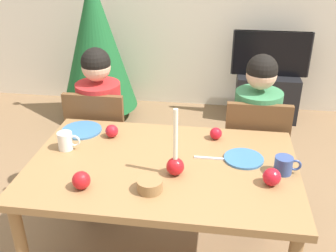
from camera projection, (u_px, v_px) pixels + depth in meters
name	position (u px, v px, depth m)	size (l,w,h in m)	color
dining_table	(163.00, 177.00, 2.08)	(1.40, 0.90, 0.75)	olive
chair_left	(101.00, 141.00, 2.76)	(0.40, 0.40, 0.90)	brown
chair_right	(253.00, 152.00, 2.62)	(0.40, 0.40, 0.90)	brown
person_left_child	(102.00, 132.00, 2.76)	(0.30, 0.30, 1.17)	#33384C
person_right_child	(254.00, 142.00, 2.63)	(0.30, 0.30, 1.17)	#33384C
tv_stand	(266.00, 96.00, 4.21)	(0.64, 0.40, 0.48)	black
tv	(271.00, 54.00, 4.00)	(0.79, 0.05, 0.46)	black
christmas_tree	(96.00, 43.00, 3.96)	(0.79, 0.79, 1.58)	brown
candle_centerpiece	(175.00, 162.00, 1.93)	(0.09, 0.09, 0.36)	red
plate_left	(82.00, 130.00, 2.37)	(0.24, 0.24, 0.01)	teal
plate_right	(244.00, 159.00, 2.08)	(0.21, 0.21, 0.01)	teal
mug_left	(66.00, 141.00, 2.16)	(0.13, 0.08, 0.10)	silver
mug_right	(284.00, 165.00, 1.95)	(0.13, 0.09, 0.09)	#33477F
fork_right	(211.00, 158.00, 2.09)	(0.18, 0.01, 0.01)	silver
bowl_walnuts	(150.00, 185.00, 1.82)	(0.12, 0.12, 0.06)	olive
apple_near_candle	(81.00, 180.00, 1.83)	(0.09, 0.09, 0.09)	red
apple_by_left_plate	(216.00, 133.00, 2.27)	(0.07, 0.07, 0.07)	red
apple_by_right_mug	(112.00, 131.00, 2.29)	(0.08, 0.08, 0.08)	#B51621
apple_far_edge	(272.00, 177.00, 1.86)	(0.09, 0.09, 0.09)	red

